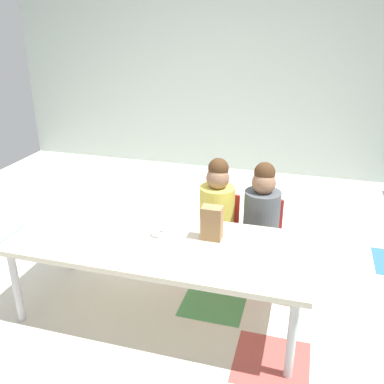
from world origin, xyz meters
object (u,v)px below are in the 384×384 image
object	(u,v)px
seated_child_middle_seat	(262,211)
paper_plate_near_edge	(160,235)
paper_bag_brown	(212,223)
paper_plate_center_table	(74,228)
donut_powdered_on_plate	(160,232)
seated_child_near_camera	(217,206)
craft_table	(159,247)

from	to	relation	value
seated_child_middle_seat	paper_plate_near_edge	xyz separation A→B (m)	(-0.59, -0.54, 0.00)
paper_bag_brown	seated_child_middle_seat	bearing A→B (deg)	62.19
paper_plate_center_table	donut_powdered_on_plate	distance (m)	0.58
donut_powdered_on_plate	paper_plate_near_edge	bearing A→B (deg)	0.00
seated_child_near_camera	paper_plate_near_edge	distance (m)	0.60
seated_child_middle_seat	seated_child_near_camera	bearing A→B (deg)	180.00
paper_plate_near_edge	donut_powdered_on_plate	xyz separation A→B (m)	(0.00, 0.00, 0.02)
craft_table	seated_child_near_camera	bearing A→B (deg)	68.88
paper_plate_center_table	seated_child_near_camera	bearing A→B (deg)	36.22
paper_plate_near_edge	paper_plate_center_table	distance (m)	0.58
seated_child_near_camera	paper_plate_center_table	world-z (taller)	seated_child_near_camera
seated_child_near_camera	seated_child_middle_seat	world-z (taller)	same
seated_child_middle_seat	donut_powdered_on_plate	distance (m)	0.80
paper_bag_brown	paper_plate_center_table	size ratio (longest dim) A/B	1.22
craft_table	seated_child_middle_seat	size ratio (longest dim) A/B	2.05
craft_table	paper_bag_brown	world-z (taller)	paper_bag_brown
seated_child_near_camera	craft_table	bearing A→B (deg)	-111.12
seated_child_near_camera	paper_bag_brown	world-z (taller)	seated_child_near_camera
paper_plate_near_edge	seated_child_middle_seat	bearing A→B (deg)	42.62
craft_table	paper_plate_near_edge	world-z (taller)	paper_plate_near_edge
seated_child_middle_seat	paper_plate_center_table	bearing A→B (deg)	-152.31
paper_plate_near_edge	paper_plate_center_table	world-z (taller)	same
seated_child_middle_seat	paper_plate_center_table	world-z (taller)	seated_child_middle_seat
donut_powdered_on_plate	seated_child_near_camera	bearing A→B (deg)	64.51
paper_plate_near_edge	seated_child_near_camera	bearing A→B (deg)	64.51
craft_table	seated_child_middle_seat	world-z (taller)	seated_child_middle_seat
paper_bag_brown	paper_plate_center_table	xyz separation A→B (m)	(-0.91, -0.12, -0.11)
seated_child_near_camera	paper_plate_center_table	size ratio (longest dim) A/B	5.10
paper_plate_center_table	donut_powdered_on_plate	world-z (taller)	donut_powdered_on_plate
craft_table	donut_powdered_on_plate	size ratio (longest dim) A/B	16.32
seated_child_middle_seat	paper_plate_near_edge	world-z (taller)	seated_child_middle_seat
paper_bag_brown	donut_powdered_on_plate	size ratio (longest dim) A/B	1.91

